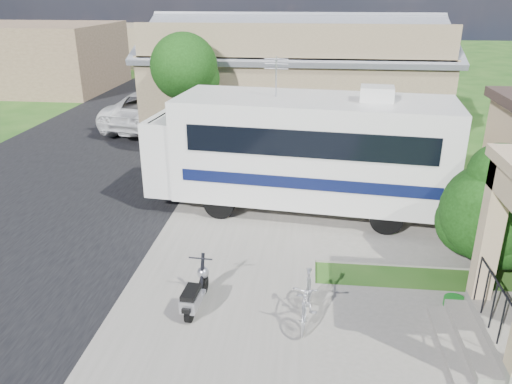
# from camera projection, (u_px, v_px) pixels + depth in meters

# --- Properties ---
(ground) EXTENTS (120.00, 120.00, 0.00)m
(ground) POSITION_uv_depth(u_px,v_px,m) (267.00, 296.00, 10.37)
(ground) COLOR #1B4813
(street_slab) EXTENTS (9.00, 80.00, 0.02)m
(street_slab) POSITION_uv_depth(u_px,v_px,m) (106.00, 146.00, 20.34)
(street_slab) COLOR black
(street_slab) RESTS_ON ground
(sidewalk_slab) EXTENTS (4.00, 80.00, 0.06)m
(sidewalk_slab) POSITION_uv_depth(u_px,v_px,m) (264.00, 151.00, 19.68)
(sidewalk_slab) COLOR slate
(sidewalk_slab) RESTS_ON ground
(driveway_slab) EXTENTS (7.00, 6.00, 0.05)m
(driveway_slab) POSITION_uv_depth(u_px,v_px,m) (332.00, 210.00, 14.36)
(driveway_slab) COLOR slate
(driveway_slab) RESTS_ON ground
(walk_slab) EXTENTS (4.00, 3.00, 0.05)m
(walk_slab) POSITION_uv_depth(u_px,v_px,m) (425.00, 335.00, 9.14)
(walk_slab) COLOR slate
(walk_slab) RESTS_ON ground
(warehouse) EXTENTS (12.50, 8.40, 5.04)m
(warehouse) POSITION_uv_depth(u_px,v_px,m) (295.00, 84.00, 22.50)
(warehouse) COLOR #7A654C
(warehouse) RESTS_ON ground
(distant_bldg_far) EXTENTS (10.00, 8.00, 4.00)m
(distant_bldg_far) POSITION_uv_depth(u_px,v_px,m) (31.00, 57.00, 31.61)
(distant_bldg_far) COLOR brown
(distant_bldg_far) RESTS_ON ground
(distant_bldg_near) EXTENTS (8.00, 7.00, 3.20)m
(distant_bldg_near) POSITION_uv_depth(u_px,v_px,m) (128.00, 45.00, 42.62)
(distant_bldg_near) COLOR #7A654C
(distant_bldg_near) RESTS_ON ground
(street_tree_a) EXTENTS (2.44, 2.40, 4.58)m
(street_tree_a) POSITION_uv_depth(u_px,v_px,m) (187.00, 70.00, 17.87)
(street_tree_a) COLOR black
(street_tree_a) RESTS_ON ground
(street_tree_b) EXTENTS (2.44, 2.40, 4.73)m
(street_tree_b) POSITION_uv_depth(u_px,v_px,m) (231.00, 40.00, 27.03)
(street_tree_b) COLOR black
(street_tree_b) RESTS_ON ground
(street_tree_c) EXTENTS (2.44, 2.40, 4.42)m
(street_tree_c) POSITION_uv_depth(u_px,v_px,m) (250.00, 33.00, 35.43)
(street_tree_c) COLOR black
(street_tree_c) RESTS_ON ground
(motorhome) EXTENTS (8.50, 3.45, 4.24)m
(motorhome) POSITION_uv_depth(u_px,v_px,m) (301.00, 149.00, 13.83)
(motorhome) COLOR silver
(motorhome) RESTS_ON ground
(shrub) EXTENTS (2.43, 2.32, 2.99)m
(shrub) POSITION_uv_depth(u_px,v_px,m) (495.00, 208.00, 10.78)
(shrub) COLOR black
(shrub) RESTS_ON ground
(scooter) EXTENTS (0.49, 1.40, 0.92)m
(scooter) POSITION_uv_depth(u_px,v_px,m) (195.00, 294.00, 9.70)
(scooter) COLOR black
(scooter) RESTS_ON ground
(bicycle) EXTENTS (0.58, 1.60, 0.94)m
(bicycle) POSITION_uv_depth(u_px,v_px,m) (306.00, 301.00, 9.38)
(bicycle) COLOR #ADACB4
(bicycle) RESTS_ON ground
(pickup_truck) EXTENTS (4.10, 6.77, 1.76)m
(pickup_truck) POSITION_uv_depth(u_px,v_px,m) (159.00, 108.00, 22.93)
(pickup_truck) COLOR white
(pickup_truck) RESTS_ON ground
(van) EXTENTS (3.21, 6.49, 1.81)m
(van) POSITION_uv_depth(u_px,v_px,m) (191.00, 82.00, 29.38)
(van) COLOR white
(van) RESTS_ON ground
(garden_hose) EXTENTS (0.42, 0.42, 0.19)m
(garden_hose) POSITION_uv_depth(u_px,v_px,m) (454.00, 304.00, 9.93)
(garden_hose) COLOR #14681D
(garden_hose) RESTS_ON ground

